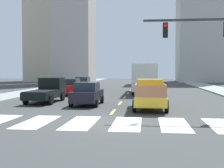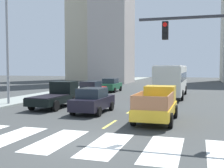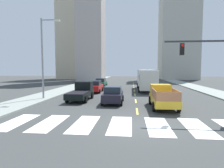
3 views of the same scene
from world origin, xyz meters
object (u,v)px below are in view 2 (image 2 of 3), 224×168
Objects in this scene: sedan_near_left at (93,100)px; streetlight_left at (9,45)px; city_bus at (172,78)px; pickup_dark at (57,95)px; sedan_far at (91,90)px; sedan_near_right at (111,85)px; pickup_stakebed at (157,105)px.

sedan_near_left is 9.08m from streetlight_left.
pickup_dark is at bearing -126.66° from city_bus.
city_bus is at bearing 25.41° from sedan_far.
sedan_near_right is 0.49× the size of streetlight_left.
pickup_dark reaches higher than sedan_near_right.
streetlight_left is at bearing -138.15° from city_bus.
pickup_stakebed is 13.67m from city_bus.
sedan_near_right is at bearing 152.51° from city_bus.
pickup_stakebed is 19.89m from sedan_near_right.
sedan_near_left and sedan_far have the same top height.
pickup_stakebed reaches higher than sedan_near_left.
city_bus is (7.92, 10.34, 1.03)m from pickup_dark.
city_bus is 1.20× the size of streetlight_left.
pickup_stakebed is 8.96m from pickup_dark.
sedan_near_right is at bearing 89.65° from pickup_dark.
city_bus is 12.94m from sedan_near_left.
pickup_stakebed reaches higher than sedan_far.
sedan_near_right is at bearing 74.84° from streetlight_left.
pickup_stakebed is at bearing -13.74° from streetlight_left.
sedan_near_right is (-3.89, 16.54, 0.00)m from sedan_near_left.
sedan_far is (0.20, 6.90, -0.06)m from pickup_dark.
sedan_near_right is at bearing 117.64° from pickup_stakebed.
sedan_far is at bearing 109.37° from sedan_near_left.
city_bus is at bearing 94.08° from pickup_stakebed.
sedan_near_left is 16.99m from sedan_near_right.
pickup_dark is at bearing -90.30° from sedan_far.
pickup_dark is 6.90m from sedan_far.
sedan_near_left is at bearing -78.19° from sedan_near_right.
streetlight_left reaches higher than city_bus.
sedan_near_left is 1.00× the size of sedan_far.
sedan_far is at bearing -88.73° from sedan_near_right.
pickup_dark is 1.18× the size of sedan_far.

